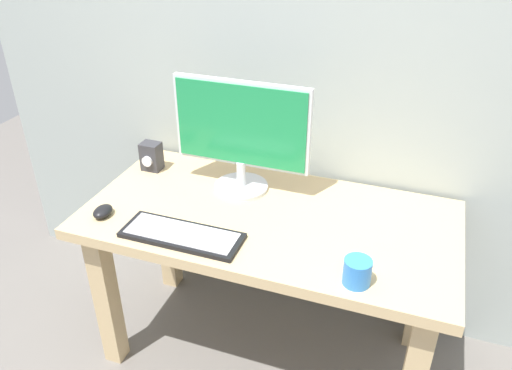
% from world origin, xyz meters
% --- Properties ---
extents(ground_plane, '(6.00, 6.00, 0.00)m').
position_xyz_m(ground_plane, '(0.00, 0.00, 0.00)').
color(ground_plane, slate).
extents(desk, '(1.39, 0.70, 0.71)m').
position_xyz_m(desk, '(0.00, 0.00, 0.60)').
color(desk, tan).
rests_on(desk, ground_plane).
extents(monitor, '(0.55, 0.22, 0.45)m').
position_xyz_m(monitor, '(-0.17, 0.16, 0.96)').
color(monitor, silver).
rests_on(monitor, desk).
extents(keyboard_primary, '(0.43, 0.16, 0.02)m').
position_xyz_m(keyboard_primary, '(-0.24, -0.24, 0.72)').
color(keyboard_primary, black).
rests_on(keyboard_primary, desk).
extents(mouse, '(0.07, 0.09, 0.04)m').
position_xyz_m(mouse, '(-0.58, -0.21, 0.73)').
color(mouse, black).
rests_on(mouse, desk).
extents(audio_controller, '(0.08, 0.08, 0.12)m').
position_xyz_m(audio_controller, '(-0.59, 0.17, 0.78)').
color(audio_controller, '#333338').
rests_on(audio_controller, desk).
extents(coffee_mug, '(0.09, 0.09, 0.09)m').
position_xyz_m(coffee_mug, '(0.38, -0.27, 0.76)').
color(coffee_mug, '#337FD8').
rests_on(coffee_mug, desk).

